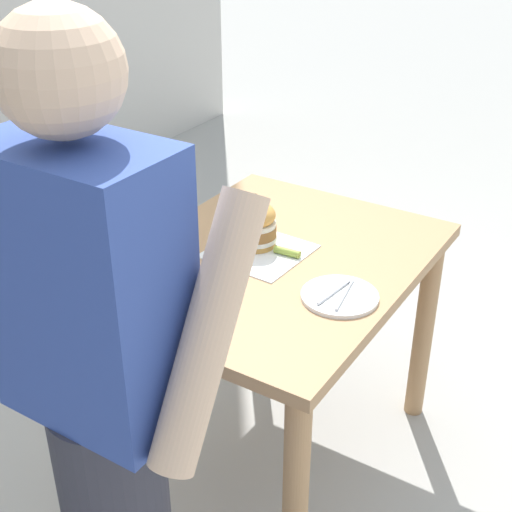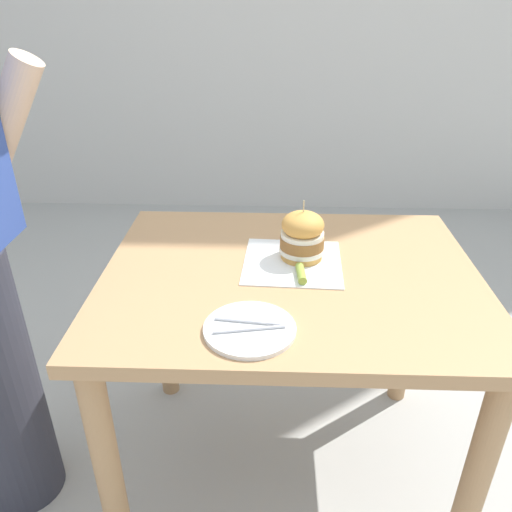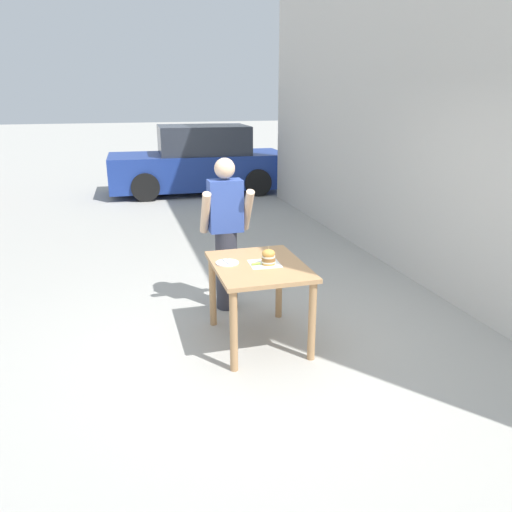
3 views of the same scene
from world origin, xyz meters
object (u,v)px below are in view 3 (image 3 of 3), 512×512
pickle_spear (256,264)px  diner_across_table (226,232)px  parked_car_near_curb (199,163)px  side_plate_with_forks (227,263)px  patio_table (259,278)px  parked_car_far_end (456,151)px  sandwich (268,257)px

pickle_spear → diner_across_table: 0.91m
pickle_spear → parked_car_near_curb: size_ratio=0.02×
side_plate_with_forks → diner_across_table: bearing=78.4°
patio_table → side_plate_with_forks: size_ratio=4.88×
patio_table → parked_car_far_end: bearing=44.9°
pickle_spear → side_plate_with_forks: 0.28m
parked_car_near_curb → patio_table: bearing=-95.5°
pickle_spear → parked_car_near_curb: (0.79, 7.93, -0.09)m
diner_across_table → parked_car_near_curb: size_ratio=0.40×
parked_car_far_end → parked_car_near_curb: bearing=-176.3°
diner_across_table → parked_car_far_end: diner_across_table is taller
pickle_spear → parked_car_near_curb: bearing=84.3°
sandwich → diner_across_table: 0.93m
sandwich → parked_car_far_end: parked_car_far_end is taller
side_plate_with_forks → sandwich: bearing=-20.6°
sandwich → parked_car_far_end: (8.34, 8.43, -0.15)m
sandwich → pickle_spear: (-0.12, 0.01, -0.06)m
diner_across_table → parked_car_far_end: size_ratio=0.40×
sandwich → pickle_spear: sandwich is taller
patio_table → diner_across_table: (-0.12, 0.88, 0.22)m
patio_table → parked_car_near_curb: size_ratio=0.25×
sandwich → side_plate_with_forks: sandwich is taller
sandwich → diner_across_table: (-0.21, 0.91, 0.01)m
sandwich → side_plate_with_forks: size_ratio=0.82×
diner_across_table → parked_car_far_end: 11.38m
pickle_spear → side_plate_with_forks: bearing=152.0°
pickle_spear → diner_across_table: bearing=95.6°
patio_table → parked_car_near_curb: bearing=84.5°
sandwich → parked_car_near_curb: size_ratio=0.04×
parked_car_near_curb → diner_across_table: bearing=-97.2°
patio_table → parked_car_far_end: 11.89m
sandwich → side_plate_with_forks: (-0.37, 0.14, -0.07)m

